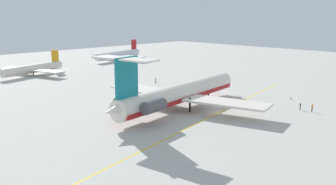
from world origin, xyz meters
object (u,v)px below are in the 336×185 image
ground_crew_near_nose (156,80)px  ground_crew_near_tail (312,107)px  ground_crew_portside (300,105)px  safety_cone_nose (291,98)px  airliner_mid_right (117,55)px  airliner_mid_left (31,69)px  main_jetliner (177,94)px

ground_crew_near_nose → ground_crew_near_tail: (0.52, -50.07, -0.00)m
ground_crew_portside → safety_cone_nose: (8.58, 6.62, -0.77)m
ground_crew_portside → safety_cone_nose: bearing=-34.9°
airliner_mid_right → ground_crew_near_nose: (-26.83, -54.16, -1.46)m
safety_cone_nose → airliner_mid_left: bearing=110.0°
airliner_mid_left → ground_crew_portside: airliner_mid_left is taller
ground_crew_near_tail → main_jetliner: bearing=-37.8°
airliner_mid_right → ground_crew_near_nose: size_ratio=16.46×
ground_crew_near_tail → ground_crew_portside: 2.78m
main_jetliner → airliner_mid_left: (-1.43, 68.81, -1.37)m
airliner_mid_left → airliner_mid_right: size_ratio=0.90×
safety_cone_nose → airliner_mid_right: bearing=79.4°
airliner_mid_left → ground_crew_near_nose: bearing=101.0°
ground_crew_near_tail → safety_cone_nose: ground_crew_near_tail is taller
main_jetliner → airliner_mid_right: (46.10, 81.66, -1.12)m
ground_crew_near_tail → airliner_mid_left: bearing=-66.0°
airliner_mid_left → airliner_mid_right: 49.24m
main_jetliner → ground_crew_near_nose: bearing=46.7°
main_jetliner → airliner_mid_left: 68.84m
ground_crew_near_nose → safety_cone_nose: (9.10, -40.68, -0.85)m
ground_crew_near_nose → ground_crew_portside: size_ratio=1.07×
ground_crew_near_tail → airliner_mid_right: bearing=-93.3°
airliner_mid_right → ground_crew_near_tail: 107.52m
ground_crew_near_tail → safety_cone_nose: size_ratio=3.23×
ground_crew_near_nose → ground_crew_near_tail: 50.08m
ground_crew_portside → safety_cone_nose: 10.87m
ground_crew_portside → airliner_mid_right: bearing=2.9°
airliner_mid_left → ground_crew_near_nose: size_ratio=14.79×
main_jetliner → ground_crew_portside: (19.79, -19.80, -2.66)m
main_jetliner → ground_crew_portside: bearing=-53.3°
main_jetliner → safety_cone_nose: (28.37, -13.18, -3.44)m
airliner_mid_left → airliner_mid_right: (47.53, 12.85, 0.25)m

